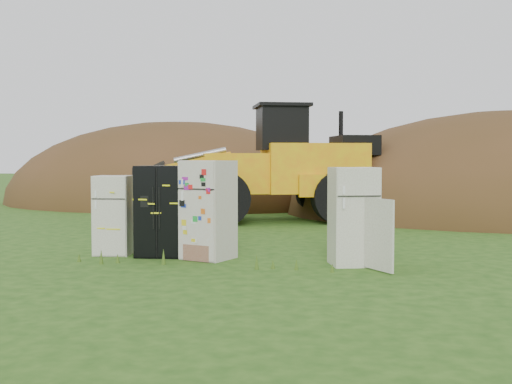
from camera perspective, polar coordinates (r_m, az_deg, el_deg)
ground at (r=12.42m, az=-2.23°, el=-6.00°), size 120.00×120.00×0.00m
fridge_leftmost at (r=13.27m, az=-12.53°, el=-2.02°), size 0.82×0.80×1.60m
fridge_black_side at (r=12.84m, az=-8.40°, el=-1.69°), size 1.05×0.89×1.80m
fridge_sticker at (r=12.41m, az=-4.25°, el=-1.59°), size 1.02×0.98×1.90m
fridge_open_door at (r=11.79m, az=8.66°, el=-2.15°), size 1.02×0.99×1.78m
wheel_loader at (r=19.76m, az=-0.31°, el=2.60°), size 8.05×5.67×3.61m
dirt_mound_left at (r=28.18m, az=-7.21°, el=-0.98°), size 15.28×11.46×7.08m
dirt_mound_back at (r=30.04m, az=5.95°, el=-0.72°), size 16.06×10.71×5.18m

